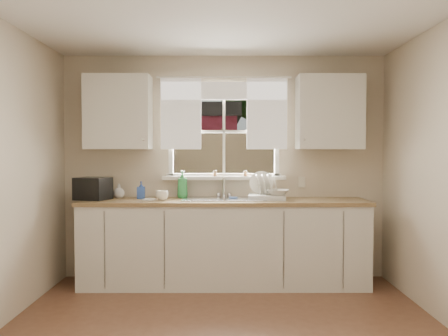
{
  "coord_description": "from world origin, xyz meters",
  "views": [
    {
      "loc": [
        -0.01,
        -3.35,
        1.42
      ],
      "look_at": [
        0.0,
        1.65,
        1.25
      ],
      "focal_mm": 38.0,
      "sensor_mm": 36.0,
      "label": 1
    }
  ],
  "objects_px": {
    "dish_rack": "(267,192)",
    "soap_bottle_a": "(182,184)",
    "cup": "(162,196)",
    "black_appliance": "(93,188)"
  },
  "relations": [
    {
      "from": "soap_bottle_a",
      "to": "cup",
      "type": "distance_m",
      "value": 0.34
    },
    {
      "from": "soap_bottle_a",
      "to": "black_appliance",
      "type": "bearing_deg",
      "value": 167.27
    },
    {
      "from": "dish_rack",
      "to": "cup",
      "type": "height_order",
      "value": "dish_rack"
    },
    {
      "from": "dish_rack",
      "to": "cup",
      "type": "relative_size",
      "value": 3.24
    },
    {
      "from": "soap_bottle_a",
      "to": "black_appliance",
      "type": "xyz_separation_m",
      "value": [
        -0.94,
        -0.18,
        -0.03
      ]
    },
    {
      "from": "dish_rack",
      "to": "cup",
      "type": "distance_m",
      "value": 1.11
    },
    {
      "from": "cup",
      "to": "black_appliance",
      "type": "xyz_separation_m",
      "value": [
        -0.75,
        0.07,
        0.07
      ]
    },
    {
      "from": "dish_rack",
      "to": "soap_bottle_a",
      "type": "height_order",
      "value": "soap_bottle_a"
    },
    {
      "from": "soap_bottle_a",
      "to": "cup",
      "type": "height_order",
      "value": "soap_bottle_a"
    },
    {
      "from": "dish_rack",
      "to": "soap_bottle_a",
      "type": "bearing_deg",
      "value": 169.19
    }
  ]
}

